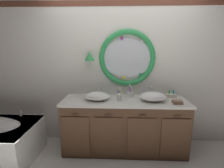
% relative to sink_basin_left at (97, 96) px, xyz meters
% --- Properties ---
extents(ground_plane, '(14.00, 14.00, 0.00)m').
position_rel_sink_basin_left_xyz_m(ground_plane, '(0.39, -0.22, -0.91)').
color(ground_plane, silver).
extents(back_wall_assembly, '(6.40, 0.26, 2.60)m').
position_rel_sink_basin_left_xyz_m(back_wall_assembly, '(0.39, 0.37, 0.41)').
color(back_wall_assembly, silver).
rests_on(back_wall_assembly, ground_plane).
extents(vanity_counter, '(1.95, 0.65, 0.84)m').
position_rel_sink_basin_left_xyz_m(vanity_counter, '(0.43, 0.03, -0.48)').
color(vanity_counter, brown).
rests_on(vanity_counter, ground_plane).
extents(sink_basin_left, '(0.39, 0.39, 0.13)m').
position_rel_sink_basin_left_xyz_m(sink_basin_left, '(0.00, 0.00, 0.00)').
color(sink_basin_left, white).
rests_on(sink_basin_left, vanity_counter).
extents(sink_basin_right, '(0.41, 0.41, 0.14)m').
position_rel_sink_basin_left_xyz_m(sink_basin_right, '(0.85, 0.00, 0.00)').
color(sink_basin_right, white).
rests_on(sink_basin_right, vanity_counter).
extents(faucet_set_left, '(0.23, 0.15, 0.13)m').
position_rel_sink_basin_left_xyz_m(faucet_set_left, '(0.00, 0.25, -0.01)').
color(faucet_set_left, silver).
rests_on(faucet_set_left, vanity_counter).
extents(faucet_set_right, '(0.24, 0.13, 0.18)m').
position_rel_sink_basin_left_xyz_m(faucet_set_right, '(0.85, 0.25, 0.01)').
color(faucet_set_right, silver).
rests_on(faucet_set_right, vanity_counter).
extents(toothbrush_holder_left, '(0.09, 0.09, 0.21)m').
position_rel_sink_basin_left_xyz_m(toothbrush_holder_left, '(0.34, -0.02, -0.00)').
color(toothbrush_holder_left, white).
rests_on(toothbrush_holder_left, vanity_counter).
extents(toothbrush_holder_right, '(0.10, 0.10, 0.22)m').
position_rel_sink_basin_left_xyz_m(toothbrush_holder_right, '(0.51, 0.17, -0.01)').
color(toothbrush_holder_right, white).
rests_on(toothbrush_holder_right, vanity_counter).
extents(soap_dispenser, '(0.05, 0.06, 0.14)m').
position_rel_sink_basin_left_xyz_m(soap_dispenser, '(0.34, 0.17, -0.00)').
color(soap_dispenser, '#388EBC').
rests_on(soap_dispenser, vanity_counter).
extents(folded_hand_towel, '(0.14, 0.11, 0.05)m').
position_rel_sink_basin_left_xyz_m(folded_hand_towel, '(1.19, -0.12, -0.04)').
color(folded_hand_towel, '#936B56').
rests_on(folded_hand_towel, vanity_counter).
extents(toiletry_basket, '(0.15, 0.12, 0.12)m').
position_rel_sink_basin_left_xyz_m(toiletry_basket, '(1.19, 0.22, -0.04)').
color(toiletry_basket, beige).
rests_on(toiletry_basket, vanity_counter).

